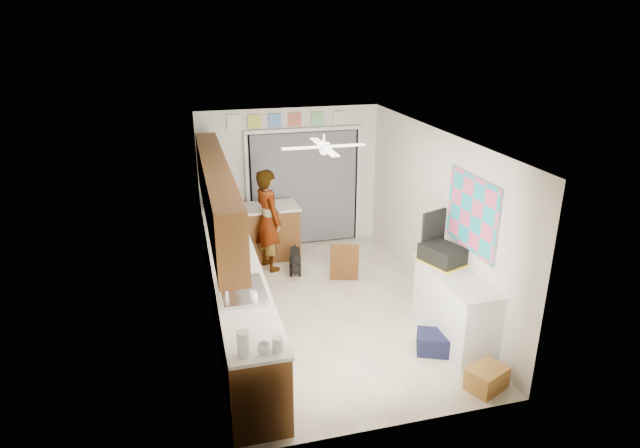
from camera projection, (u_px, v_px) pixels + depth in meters
floor at (327, 308)px, 7.73m from camera, size 5.00×5.00×0.00m
ceiling at (328, 136)px, 6.84m from camera, size 5.00×5.00×0.00m
wall_back at (290, 178)px, 9.54m from camera, size 3.20×0.00×3.20m
wall_front at (398, 320)px, 5.02m from camera, size 3.20×0.00×3.20m
wall_left at (208, 239)px, 6.90m from camera, size 0.00×5.00×5.00m
wall_right at (435, 217)px, 7.66m from camera, size 0.00×5.00×5.00m
left_base_cabinets at (235, 291)px, 7.26m from camera, size 0.60×4.80×0.90m
left_countertop at (234, 259)px, 7.09m from camera, size 0.62×4.80×0.04m
upper_cabinets at (217, 193)px, 6.92m from camera, size 0.32×4.00×0.80m
sink_basin at (243, 291)px, 6.18m from camera, size 0.50×0.76×0.06m
faucet at (226, 286)px, 6.10m from camera, size 0.03×0.03×0.22m
peninsula_base at (269, 233)px, 9.26m from camera, size 1.00×0.60×0.90m
peninsula_top at (268, 207)px, 9.09m from camera, size 1.04×0.64×0.04m
back_opening_recess at (304, 189)px, 9.65m from camera, size 2.00×0.06×2.10m
curtain_panel at (305, 189)px, 9.61m from camera, size 1.90×0.03×2.05m
door_trim_left at (248, 193)px, 9.38m from camera, size 0.06×0.04×2.10m
door_trim_right at (358, 185)px, 9.86m from camera, size 0.06×0.04×2.10m
door_trim_head at (304, 130)px, 9.24m from camera, size 2.10×0.04×0.06m
header_frame_0 at (254, 121)px, 9.00m from camera, size 0.22×0.02×0.22m
header_frame_1 at (275, 120)px, 9.08m from camera, size 0.22×0.02×0.22m
header_frame_2 at (295, 120)px, 9.17m from camera, size 0.22×0.02×0.22m
header_frame_3 at (318, 119)px, 9.26m from camera, size 0.22×0.02×0.22m
header_frame_4 at (340, 118)px, 9.36m from camera, size 0.22×0.02×0.22m
route66_sign at (234, 122)px, 8.92m from camera, size 0.22×0.02×0.26m
right_counter_base at (454, 309)px, 6.80m from camera, size 0.50×1.40×0.90m
right_counter_top at (457, 276)px, 6.63m from camera, size 0.54×1.44×0.04m
abstract_painting at (472, 214)px, 6.61m from camera, size 0.03×1.15×0.95m
ceiling_fan at (324, 147)px, 7.08m from camera, size 1.14×1.14×0.24m
microwave at (222, 197)px, 9.08m from camera, size 0.37×0.54×0.30m
cup at (264, 348)px, 5.04m from camera, size 0.13×0.13×0.10m
jar_a at (278, 344)px, 5.07m from camera, size 0.11×0.11×0.14m
jar_b at (254, 297)px, 5.94m from camera, size 0.11×0.11×0.13m
paper_towel_roll at (243, 344)px, 4.97m from camera, size 0.15×0.15×0.26m
suitcase at (442, 254)px, 6.92m from camera, size 0.56×0.63×0.23m
suitcase_rim at (442, 262)px, 6.96m from camera, size 0.62×0.70×0.02m
suitcase_lid at (434, 228)px, 7.10m from camera, size 0.40×0.18×0.50m
cardboard_box at (487, 378)px, 5.99m from camera, size 0.52×0.46×0.27m
navy_crate at (434, 343)px, 6.66m from camera, size 0.52×0.48×0.25m
cabinet_door_panel at (344, 263)px, 8.37m from camera, size 0.48×0.30×0.67m
man at (268, 220)px, 8.69m from camera, size 0.58×0.72×1.70m
dog at (295, 261)px, 8.73m from camera, size 0.34×0.58×0.43m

